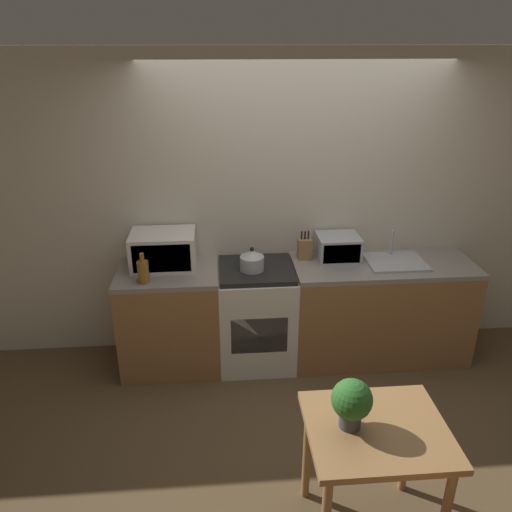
{
  "coord_description": "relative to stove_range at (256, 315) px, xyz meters",
  "views": [
    {
      "loc": [
        -0.66,
        -3.02,
        2.65
      ],
      "look_at": [
        -0.36,
        0.61,
        1.05
      ],
      "focal_mm": 35.0,
      "sensor_mm": 36.0,
      "label": 1
    }
  ],
  "objects": [
    {
      "name": "sink_basin",
      "position": [
        1.18,
        0.01,
        0.47
      ],
      "size": [
        0.49,
        0.4,
        0.24
      ],
      "color": "#ADAFB5",
      "rests_on": "counter_right_run"
    },
    {
      "name": "wall_back",
      "position": [
        0.35,
        0.34,
        0.85
      ],
      "size": [
        10.0,
        0.06,
        2.6
      ],
      "color": "beige",
      "rests_on": "ground_plane"
    },
    {
      "name": "potted_plant",
      "position": [
        0.35,
        -1.72,
        0.48
      ],
      "size": [
        0.22,
        0.22,
        0.28
      ],
      "color": "#424247",
      "rests_on": "dining_table"
    },
    {
      "name": "toaster_oven",
      "position": [
        0.71,
        0.14,
        0.56
      ],
      "size": [
        0.36,
        0.31,
        0.21
      ],
      "color": "#ADAFB5",
      "rests_on": "counter_right_run"
    },
    {
      "name": "stove_range",
      "position": [
        0.0,
        0.0,
        0.0
      ],
      "size": [
        0.64,
        0.62,
        0.9
      ],
      "color": "silver",
      "rests_on": "ground_plane"
    },
    {
      "name": "kettle",
      "position": [
        -0.04,
        -0.03,
        0.54
      ],
      "size": [
        0.2,
        0.2,
        0.2
      ],
      "color": "#B7B7BC",
      "rests_on": "stove_range"
    },
    {
      "name": "counter_left_run",
      "position": [
        -0.73,
        0.0,
        0.0
      ],
      "size": [
        0.83,
        0.62,
        0.9
      ],
      "color": "olive",
      "rests_on": "ground_plane"
    },
    {
      "name": "microwave",
      "position": [
        -0.76,
        0.1,
        0.6
      ],
      "size": [
        0.52,
        0.38,
        0.29
      ],
      "color": "silver",
      "rests_on": "counter_left_run"
    },
    {
      "name": "ground_plane",
      "position": [
        0.35,
        -0.71,
        -0.45
      ],
      "size": [
        16.0,
        16.0,
        0.0
      ],
      "primitive_type": "plane",
      "color": "brown"
    },
    {
      "name": "bottle",
      "position": [
        -0.89,
        -0.19,
        0.55
      ],
      "size": [
        0.09,
        0.09,
        0.25
      ],
      "color": "olive",
      "rests_on": "counter_left_run"
    },
    {
      "name": "dining_table",
      "position": [
        0.5,
        -1.74,
        0.19
      ],
      "size": [
        0.75,
        0.64,
        0.76
      ],
      "color": "#9E7042",
      "rests_on": "ground_plane"
    },
    {
      "name": "counter_right_run",
      "position": [
        1.09,
        0.0,
        0.0
      ],
      "size": [
        1.53,
        0.62,
        0.9
      ],
      "color": "olive",
      "rests_on": "ground_plane"
    },
    {
      "name": "knife_block",
      "position": [
        0.43,
        0.16,
        0.55
      ],
      "size": [
        0.12,
        0.09,
        0.25
      ],
      "color": "#9E7042",
      "rests_on": "counter_right_run"
    }
  ]
}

